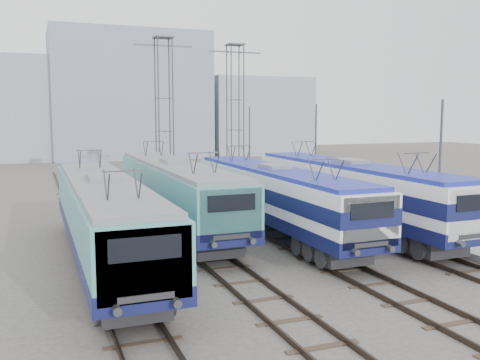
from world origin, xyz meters
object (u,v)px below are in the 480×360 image
object	(u,v)px
catenary_tower_east	(235,110)
safety_cone	(453,238)
mast_mid	(315,156)
mast_front	(439,174)
locomotive_center_right	(276,194)
locomotive_center_left	(176,189)
mast_rear	(249,146)
locomotive_far_left	(104,214)
locomotive_far_right	(351,188)
catenary_tower_west	(164,110)

from	to	relation	value
catenary_tower_east	safety_cone	bearing A→B (deg)	-84.83
mast_mid	mast_front	bearing A→B (deg)	-90.00
locomotive_center_right	mast_mid	world-z (taller)	mast_mid
locomotive_center_left	mast_mid	world-z (taller)	mast_mid
catenary_tower_east	mast_rear	xyz separation A→B (m)	(2.10, 2.00, -3.14)
locomotive_far_left	mast_mid	distance (m)	18.32
locomotive_far_right	mast_front	size ratio (longest dim) A/B	2.57
locomotive_center_right	catenary_tower_east	xyz separation A→B (m)	(4.25, 17.25, 4.43)
mast_mid	catenary_tower_east	bearing A→B (deg)	101.86
mast_mid	mast_rear	world-z (taller)	same
catenary_tower_west	locomotive_center_left	bearing A→B (deg)	-100.57
locomotive_center_left	locomotive_far_right	distance (m)	9.59
safety_cone	catenary_tower_east	bearing A→B (deg)	95.17
mast_mid	locomotive_center_right	bearing A→B (deg)	-131.21
locomotive_far_left	mast_rear	world-z (taller)	mast_rear
mast_rear	locomotive_center_left	bearing A→B (deg)	-124.04
catenary_tower_east	mast_rear	distance (m)	4.28
locomotive_far_left	locomotive_center_left	size ratio (longest dim) A/B	0.98
locomotive_far_right	catenary_tower_west	bearing A→B (deg)	113.71
locomotive_center_right	mast_rear	distance (m)	20.31
mast_rear	locomotive_center_right	bearing A→B (deg)	-108.26
catenary_tower_west	mast_mid	world-z (taller)	catenary_tower_west
catenary_tower_west	safety_cone	bearing A→B (deg)	-67.82
locomotive_far_left	mast_rear	distance (m)	26.79
locomotive_center_right	mast_rear	xyz separation A→B (m)	(6.35, 19.25, 1.29)
locomotive_far_right	mast_rear	world-z (taller)	mast_rear
locomotive_center_left	mast_rear	size ratio (longest dim) A/B	2.58
mast_rear	catenary_tower_east	bearing A→B (deg)	-136.40
mast_mid	locomotive_far_right	bearing A→B (deg)	-104.10
locomotive_far_left	locomotive_center_right	bearing A→B (deg)	16.51
catenary_tower_west	catenary_tower_east	size ratio (longest dim) A/B	1.00
locomotive_center_right	catenary_tower_west	distance (m)	16.04
mast_mid	safety_cone	bearing A→B (deg)	-90.05
locomotive_center_right	catenary_tower_east	distance (m)	18.31
locomotive_center_left	locomotive_center_right	bearing A→B (deg)	-35.34
locomotive_far_left	safety_cone	bearing A→B (deg)	-11.60
locomotive_far_left	mast_mid	world-z (taller)	mast_mid
locomotive_center_left	catenary_tower_east	world-z (taller)	catenary_tower_east
mast_front	mast_mid	bearing A→B (deg)	90.00
locomotive_center_right	catenary_tower_west	bearing A→B (deg)	98.39
locomotive_far_left	locomotive_center_right	xyz separation A→B (m)	(9.00, 2.67, 0.00)
locomotive_center_right	catenary_tower_west	world-z (taller)	catenary_tower_west
mast_rear	safety_cone	distance (m)	25.23
catenary_tower_east	mast_front	distance (m)	22.32
locomotive_far_right	mast_rear	size ratio (longest dim) A/B	2.57
catenary_tower_east	safety_cone	world-z (taller)	catenary_tower_east
locomotive_far_left	mast_mid	bearing A→B (deg)	32.87
safety_cone	mast_mid	bearing A→B (deg)	89.95
catenary_tower_west	catenary_tower_east	distance (m)	6.80
locomotive_far_right	mast_mid	world-z (taller)	mast_mid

